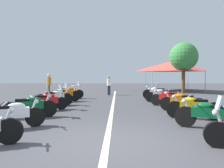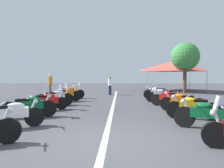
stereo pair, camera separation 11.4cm
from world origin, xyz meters
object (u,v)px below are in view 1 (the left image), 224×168
(motorcycle_left_row_6, at_px, (69,92))
(motorcycle_right_row_5, at_px, (163,95))
(motorcycle_right_row_2, at_px, (194,107))
(motorcycle_right_row_3, at_px, (182,101))
(motorcycle_left_row_5, at_px, (64,94))
(bystander_1, at_px, (49,83))
(event_tent, at_px, (172,66))
(motorcycle_right_row_4, at_px, (169,98))
(motorcycle_left_row_1, at_px, (11,114))
(motorcycle_left_row_3, at_px, (46,101))
(bystander_0, at_px, (109,84))
(motorcycle_right_row_1, at_px, (210,114))
(roadside_tree_0, at_px, (184,57))
(motorcycle_right_row_6, at_px, (157,93))
(motorcycle_left_row_2, at_px, (29,106))
(motorcycle_left_row_4, at_px, (55,97))

(motorcycle_left_row_6, xyz_separation_m, motorcycle_right_row_5, (-1.85, -6.13, -0.01))
(motorcycle_right_row_2, relative_size, motorcycle_right_row_3, 1.04)
(motorcycle_left_row_5, bearing_deg, bystander_1, 89.63)
(bystander_1, xyz_separation_m, event_tent, (6.88, -11.16, 1.60))
(motorcycle_right_row_3, relative_size, event_tent, 0.35)
(motorcycle_right_row_3, xyz_separation_m, motorcycle_right_row_4, (1.63, 0.20, 0.01))
(motorcycle_left_row_1, xyz_separation_m, bystander_1, (9.95, 2.02, 0.60))
(motorcycle_left_row_3, xyz_separation_m, bystander_0, (8.20, -2.61, 0.46))
(motorcycle_left_row_5, height_order, bystander_1, bystander_1)
(motorcycle_right_row_1, distance_m, roadside_tree_0, 14.22)
(motorcycle_left_row_5, height_order, motorcycle_left_row_6, motorcycle_left_row_6)
(motorcycle_right_row_2, relative_size, motorcycle_right_row_4, 1.05)
(motorcycle_left_row_3, distance_m, motorcycle_right_row_6, 7.92)
(bystander_0, bearing_deg, motorcycle_left_row_5, 24.55)
(bystander_1, bearing_deg, motorcycle_left_row_2, -92.07)
(motorcycle_right_row_2, bearing_deg, motorcycle_right_row_6, -72.92)
(motorcycle_left_row_4, bearing_deg, motorcycle_left_row_5, 57.60)
(motorcycle_left_row_1, xyz_separation_m, motorcycle_left_row_4, (4.95, 0.11, 0.03))
(motorcycle_right_row_2, xyz_separation_m, motorcycle_right_row_4, (3.35, 0.13, 0.00))
(motorcycle_right_row_2, bearing_deg, motorcycle_left_row_1, 31.00)
(motorcycle_left_row_5, relative_size, motorcycle_left_row_6, 0.95)
(motorcycle_left_row_3, height_order, bystander_0, bystander_0)
(motorcycle_left_row_6, bearing_deg, motorcycle_left_row_4, -116.69)
(motorcycle_right_row_5, distance_m, bystander_0, 6.08)
(motorcycle_left_row_2, bearing_deg, motorcycle_left_row_1, -106.17)
(motorcycle_left_row_2, bearing_deg, motorcycle_right_row_4, 8.03)
(motorcycle_left_row_1, distance_m, bystander_1, 10.17)
(bystander_0, bearing_deg, motorcycle_left_row_4, 30.64)
(motorcycle_left_row_2, relative_size, motorcycle_left_row_6, 1.05)
(motorcycle_left_row_6, bearing_deg, roadside_tree_0, 1.73)
(motorcycle_right_row_3, xyz_separation_m, bystander_0, (8.21, 3.69, 0.46))
(motorcycle_left_row_3, distance_m, motorcycle_right_row_5, 6.88)
(motorcycle_right_row_5, relative_size, motorcycle_right_row_6, 1.03)
(motorcycle_left_row_1, bearing_deg, motorcycle_right_row_1, -27.53)
(motorcycle_left_row_6, bearing_deg, motorcycle_right_row_1, -80.11)
(motorcycle_left_row_1, distance_m, motorcycle_right_row_1, 6.12)
(motorcycle_left_row_6, distance_m, motorcycle_right_row_3, 8.14)
(motorcycle_left_row_5, bearing_deg, bystander_0, 30.20)
(motorcycle_left_row_1, height_order, motorcycle_left_row_5, motorcycle_left_row_5)
(event_tent, bearing_deg, motorcycle_left_row_2, 148.57)
(motorcycle_left_row_3, height_order, motorcycle_left_row_6, motorcycle_left_row_6)
(bystander_0, relative_size, bystander_1, 0.88)
(motorcycle_right_row_1, distance_m, motorcycle_right_row_5, 6.54)
(motorcycle_left_row_2, xyz_separation_m, motorcycle_right_row_3, (1.70, -6.37, -0.02))
(bystander_1, bearing_deg, motorcycle_left_row_3, -88.30)
(motorcycle_left_row_1, distance_m, motorcycle_right_row_2, 6.39)
(motorcycle_right_row_4, bearing_deg, motorcycle_left_row_5, 11.70)
(motorcycle_left_row_4, xyz_separation_m, motorcycle_right_row_1, (-4.87, -6.23, -0.01))
(motorcycle_left_row_5, distance_m, event_tent, 13.83)
(motorcycle_left_row_4, bearing_deg, motorcycle_right_row_3, -43.91)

